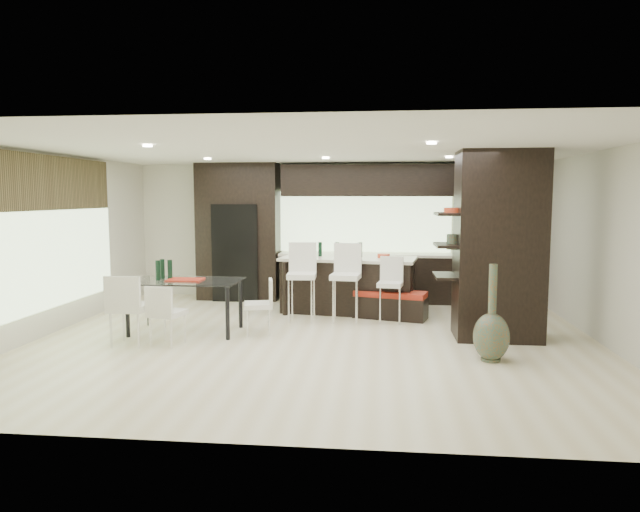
# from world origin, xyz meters

# --- Properties ---
(ground) EXTENTS (8.00, 8.00, 0.00)m
(ground) POSITION_xyz_m (0.00, 0.00, 0.00)
(ground) COLOR beige
(ground) RESTS_ON ground
(back_wall) EXTENTS (8.00, 0.02, 2.70)m
(back_wall) POSITION_xyz_m (0.00, 3.50, 1.35)
(back_wall) COLOR silver
(back_wall) RESTS_ON ground
(left_wall) EXTENTS (0.02, 7.00, 2.70)m
(left_wall) POSITION_xyz_m (-4.00, 0.00, 1.35)
(left_wall) COLOR silver
(left_wall) RESTS_ON ground
(right_wall) EXTENTS (0.02, 7.00, 2.70)m
(right_wall) POSITION_xyz_m (4.00, 0.00, 1.35)
(right_wall) COLOR silver
(right_wall) RESTS_ON ground
(ceiling) EXTENTS (8.00, 7.00, 0.02)m
(ceiling) POSITION_xyz_m (0.00, 0.00, 2.70)
(ceiling) COLOR white
(ceiling) RESTS_ON ground
(window_left) EXTENTS (0.04, 3.20, 1.90)m
(window_left) POSITION_xyz_m (-3.96, 0.20, 1.35)
(window_left) COLOR #B2D199
(window_left) RESTS_ON left_wall
(window_back) EXTENTS (3.40, 0.04, 1.20)m
(window_back) POSITION_xyz_m (0.60, 3.46, 1.55)
(window_back) COLOR #B2D199
(window_back) RESTS_ON back_wall
(stone_accent) EXTENTS (0.08, 3.00, 0.80)m
(stone_accent) POSITION_xyz_m (-3.93, 0.20, 2.25)
(stone_accent) COLOR brown
(stone_accent) RESTS_ON left_wall
(ceiling_spots) EXTENTS (4.00, 3.00, 0.02)m
(ceiling_spots) POSITION_xyz_m (0.00, 0.25, 2.68)
(ceiling_spots) COLOR white
(ceiling_spots) RESTS_ON ceiling
(back_cabinetry) EXTENTS (6.80, 0.68, 2.70)m
(back_cabinetry) POSITION_xyz_m (0.50, 3.17, 1.35)
(back_cabinetry) COLOR black
(back_cabinetry) RESTS_ON ground
(refrigerator) EXTENTS (0.90, 0.68, 1.90)m
(refrigerator) POSITION_xyz_m (-1.90, 3.12, 0.95)
(refrigerator) COLOR black
(refrigerator) RESTS_ON ground
(partition_column) EXTENTS (1.20, 0.80, 2.70)m
(partition_column) POSITION_xyz_m (2.60, 0.40, 1.35)
(partition_column) COLOR black
(partition_column) RESTS_ON ground
(kitchen_island) EXTENTS (2.47, 1.33, 0.98)m
(kitchen_island) POSITION_xyz_m (0.35, 2.06, 0.49)
(kitchen_island) COLOR black
(kitchen_island) RESTS_ON ground
(stool_left) EXTENTS (0.48, 0.48, 1.04)m
(stool_left) POSITION_xyz_m (-0.37, 1.23, 0.52)
(stool_left) COLOR white
(stool_left) RESTS_ON ground
(stool_mid) EXTENTS (0.51, 0.51, 1.04)m
(stool_mid) POSITION_xyz_m (0.35, 1.23, 0.52)
(stool_mid) COLOR white
(stool_mid) RESTS_ON ground
(stool_right) EXTENTS (0.44, 0.44, 0.86)m
(stool_right) POSITION_xyz_m (1.08, 1.27, 0.43)
(stool_right) COLOR white
(stool_right) RESTS_ON ground
(bench) EXTENTS (1.29, 0.77, 0.46)m
(bench) POSITION_xyz_m (1.09, 1.59, 0.23)
(bench) COLOR black
(bench) RESTS_ON ground
(floor_vase) EXTENTS (0.45, 0.45, 1.22)m
(floor_vase) POSITION_xyz_m (2.30, -0.80, 0.61)
(floor_vase) COLOR #474F39
(floor_vase) RESTS_ON ground
(dining_table) EXTENTS (1.65, 0.93, 0.80)m
(dining_table) POSITION_xyz_m (-2.00, 0.27, 0.40)
(dining_table) COLOR white
(dining_table) RESTS_ON ground
(chair_near) EXTENTS (0.51, 0.51, 0.78)m
(chair_near) POSITION_xyz_m (-2.00, -0.49, 0.39)
(chair_near) COLOR white
(chair_near) RESTS_ON ground
(chair_far) EXTENTS (0.50, 0.50, 0.91)m
(chair_far) POSITION_xyz_m (-2.52, -0.53, 0.46)
(chair_far) COLOR white
(chair_far) RESTS_ON ground
(chair_end) EXTENTS (0.49, 0.49, 0.76)m
(chair_end) POSITION_xyz_m (-0.89, 0.27, 0.38)
(chair_end) COLOR white
(chair_end) RESTS_ON ground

